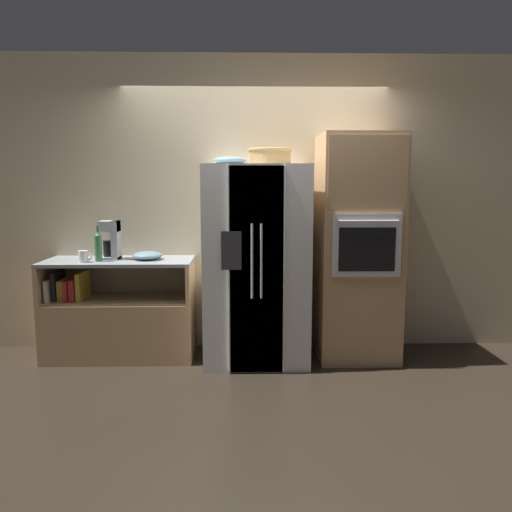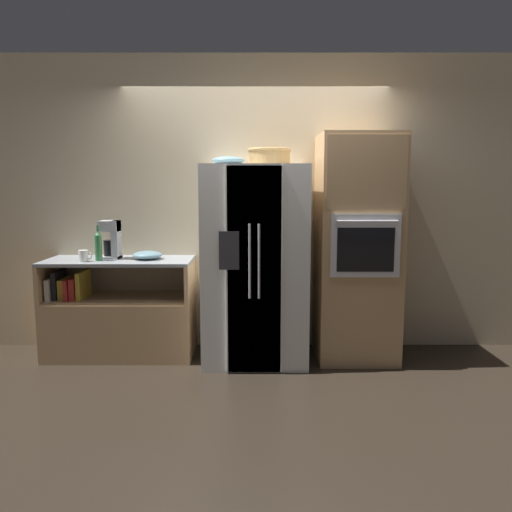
% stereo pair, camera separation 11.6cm
% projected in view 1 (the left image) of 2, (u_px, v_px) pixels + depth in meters
% --- Properties ---
extents(ground_plane, '(20.00, 20.00, 0.00)m').
position_uv_depth(ground_plane, '(256.00, 360.00, 4.55)').
color(ground_plane, black).
extents(wall_back, '(12.00, 0.06, 2.80)m').
position_uv_depth(wall_back, '(255.00, 204.00, 4.83)').
color(wall_back, beige).
rests_on(wall_back, ground_plane).
extents(counter_left, '(1.34, 0.58, 0.91)m').
position_uv_depth(counter_left, '(119.00, 321.00, 4.63)').
color(counter_left, tan).
rests_on(counter_left, ground_plane).
extents(refrigerator, '(0.92, 0.81, 1.76)m').
position_uv_depth(refrigerator, '(255.00, 264.00, 4.48)').
color(refrigerator, silver).
rests_on(refrigerator, ground_plane).
extents(wall_oven, '(0.71, 0.73, 2.03)m').
position_uv_depth(wall_oven, '(357.00, 248.00, 4.54)').
color(wall_oven, tan).
rests_on(wall_oven, ground_plane).
extents(wicker_basket, '(0.39, 0.39, 0.15)m').
position_uv_depth(wicker_basket, '(270.00, 156.00, 4.44)').
color(wicker_basket, tan).
rests_on(wicker_basket, refrigerator).
extents(fruit_bowl, '(0.29, 0.29, 0.08)m').
position_uv_depth(fruit_bowl, '(229.00, 161.00, 4.32)').
color(fruit_bowl, '#668C99').
rests_on(fruit_bowl, refrigerator).
extents(bottle_tall, '(0.06, 0.06, 0.32)m').
position_uv_depth(bottle_tall, '(98.00, 246.00, 4.44)').
color(bottle_tall, '#33723F').
rests_on(bottle_tall, counter_left).
extents(mug, '(0.12, 0.08, 0.10)m').
position_uv_depth(mug, '(84.00, 256.00, 4.40)').
color(mug, silver).
rests_on(mug, counter_left).
extents(mixing_bowl, '(0.27, 0.27, 0.07)m').
position_uv_depth(mixing_bowl, '(148.00, 255.00, 4.56)').
color(mixing_bowl, '#668C99').
rests_on(mixing_bowl, counter_left).
extents(coffee_maker, '(0.17, 0.19, 0.35)m').
position_uv_depth(coffee_maker, '(112.00, 238.00, 4.57)').
color(coffee_maker, '#B2B2B7').
rests_on(coffee_maker, counter_left).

